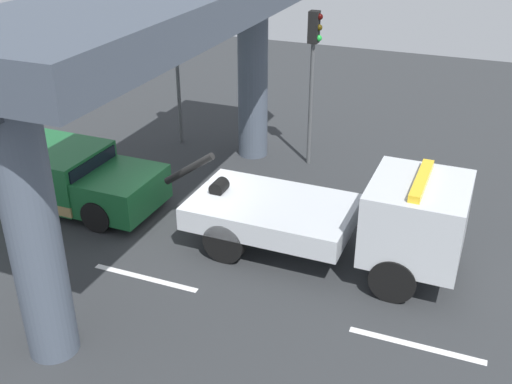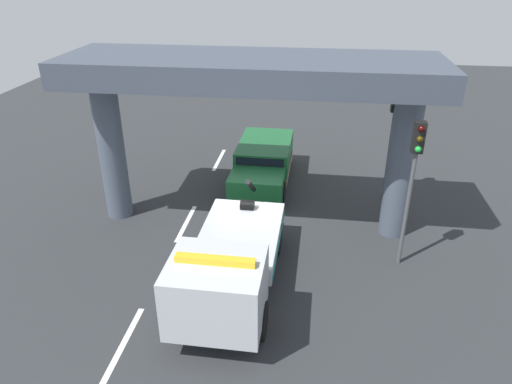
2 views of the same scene
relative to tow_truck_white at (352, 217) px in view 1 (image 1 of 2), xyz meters
The scene contains 8 objects.
ground_plane 4.26m from the tow_truck_white, behind, with size 60.00×40.00×0.10m, color #2D3033.
lane_stripe_mid 4.85m from the tow_truck_white, 149.98° to the right, with size 2.60×0.16×0.01m, color silver.
lane_stripe_east 3.27m from the tow_truck_white, 50.68° to the right, with size 2.60×0.16×0.01m, color silver.
tow_truck_white is the anchor object (origin of this frame).
towed_van_green 8.12m from the tow_truck_white, behind, with size 5.22×2.26×1.58m.
overpass_structure 5.82m from the tow_truck_white, behind, with size 3.60×12.01×5.94m.
traffic_light_near 8.89m from the tow_truck_white, 144.66° to the left, with size 0.39×0.32×4.48m.
traffic_light_far 6.03m from the tow_truck_white, 117.05° to the left, with size 0.39×0.32×4.68m.
Camera 1 is at (6.55, -11.98, 8.00)m, focal length 43.06 mm.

